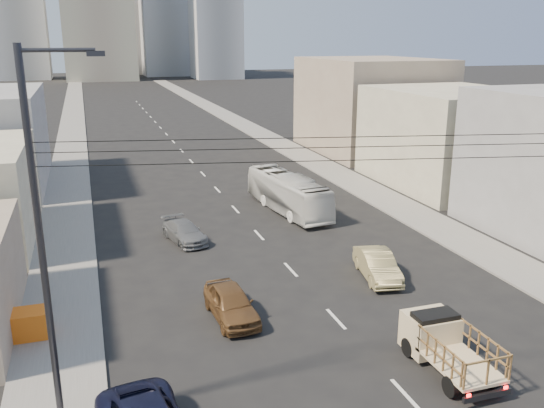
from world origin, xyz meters
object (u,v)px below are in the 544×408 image
sedan_grey (184,232)px  streetlamp_left (44,238)px  flatbed_pickup (447,343)px  city_bus (288,193)px  crate_stack (26,324)px  sedan_tan (377,265)px  sedan_brown (231,303)px

sedan_grey → streetlamp_left: 18.57m
flatbed_pickup → streetlamp_left: (-13.69, 0.94, 5.34)m
city_bus → crate_stack: (-16.53, -14.09, -0.67)m
sedan_grey → crate_stack: bearing=-142.6°
sedan_tan → crate_stack: (-16.92, -1.21, -0.02)m
flatbed_pickup → crate_stack: bearing=154.5°
streetlamp_left → crate_stack: size_ratio=6.67×
flatbed_pickup → sedan_grey: size_ratio=1.04×
flatbed_pickup → sedan_brown: size_ratio=1.03×
city_bus → sedan_tan: bearing=-94.8°
crate_stack → flatbed_pickup: bearing=-25.5°
sedan_tan → streetlamp_left: size_ratio=0.36×
sedan_brown → crate_stack: sedan_brown is taller
sedan_brown → streetlamp_left: 10.56m
sedan_brown → flatbed_pickup: bearing=-47.0°
sedan_grey → crate_stack: 12.96m
streetlamp_left → crate_stack: 8.72m
flatbed_pickup → streetlamp_left: size_ratio=0.37×
streetlamp_left → city_bus: bearing=53.9°
flatbed_pickup → crate_stack: flatbed_pickup is taller
sedan_grey → sedan_tan: bearing=-58.2°
flatbed_pickup → sedan_grey: 18.63m
streetlamp_left → crate_stack: streetlamp_left is taller
crate_stack → sedan_tan: bearing=4.1°
sedan_brown → sedan_grey: sedan_brown is taller
flatbed_pickup → sedan_grey: bearing=112.1°
crate_stack → city_bus: bearing=40.5°
sedan_tan → crate_stack: bearing=-165.4°
city_bus → sedan_brown: (-7.97, -14.91, -0.63)m
sedan_brown → sedan_grey: (-0.27, 10.77, -0.12)m
sedan_brown → sedan_tan: sedan_brown is taller
sedan_brown → streetlamp_left: bearing=-144.5°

